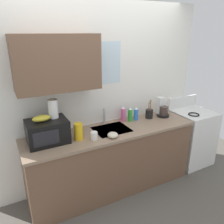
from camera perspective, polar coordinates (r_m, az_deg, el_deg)
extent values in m
cube|color=white|center=(3.13, -2.99, 3.67)|extent=(3.07, 0.10, 2.50)
cube|color=brown|center=(2.62, -13.79, 12.02)|extent=(0.94, 0.32, 0.62)
cube|color=silver|center=(2.99, -2.74, 12.25)|extent=(0.56, 0.02, 0.55)
cube|color=brown|center=(3.18, 0.00, -12.24)|extent=(2.27, 0.60, 0.86)
cube|color=#8C725B|center=(2.96, 0.00, -4.87)|extent=(2.30, 0.63, 0.03)
cube|color=#9EA0A5|center=(3.00, -0.09, -5.61)|extent=(0.46, 0.38, 0.14)
cylinder|color=#B2B5BA|center=(3.11, -1.97, -1.00)|extent=(0.03, 0.03, 0.23)
cube|color=white|center=(4.00, 19.44, -5.99)|extent=(0.60, 0.60, 0.90)
torus|color=black|center=(3.69, 20.09, -0.58)|extent=(0.17, 0.17, 0.02)
cube|color=white|center=(3.99, 17.45, 2.50)|extent=(0.60, 0.04, 0.18)
cube|color=black|center=(2.70, -16.12, -4.75)|extent=(0.46, 0.34, 0.27)
cube|color=black|center=(2.53, -16.37, -6.44)|extent=(0.28, 0.01, 0.17)
ellipsoid|color=gold|center=(2.63, -17.54, -1.57)|extent=(0.20, 0.11, 0.07)
cylinder|color=white|center=(2.67, -14.77, 0.81)|extent=(0.11, 0.11, 0.22)
cylinder|color=black|center=(3.49, 12.81, -0.82)|extent=(0.19, 0.19, 0.03)
cylinder|color=#3F332D|center=(3.46, 13.02, 0.37)|extent=(0.12, 0.12, 0.13)
cube|color=silver|center=(3.50, 12.25, 1.61)|extent=(0.11, 0.09, 0.26)
cylinder|color=#E55999|center=(3.21, 2.84, -0.70)|extent=(0.07, 0.07, 0.19)
cone|color=white|center=(3.17, 2.88, 1.21)|extent=(0.05, 0.05, 0.04)
cylinder|color=green|center=(3.22, 4.66, -0.82)|extent=(0.06, 0.06, 0.17)
cone|color=white|center=(3.19, 4.71, 0.92)|extent=(0.05, 0.05, 0.04)
cylinder|color=blue|center=(3.27, 6.14, -0.65)|extent=(0.06, 0.06, 0.16)
cone|color=white|center=(3.23, 6.20, 0.99)|extent=(0.05, 0.05, 0.04)
cylinder|color=gold|center=(2.70, -8.53, -4.92)|extent=(0.10, 0.10, 0.20)
cylinder|color=white|center=(2.70, -4.56, -6.02)|extent=(0.08, 0.08, 0.09)
cylinder|color=black|center=(3.37, 9.44, -0.47)|extent=(0.11, 0.11, 0.13)
cylinder|color=olive|center=(3.33, 9.31, 0.80)|extent=(0.01, 0.02, 0.21)
cylinder|color=olive|center=(3.35, 9.68, 1.15)|extent=(0.01, 0.03, 0.24)
cylinder|color=olive|center=(3.32, 9.74, 1.02)|extent=(0.04, 0.03, 0.25)
ellipsoid|color=beige|center=(2.74, 0.19, -5.87)|extent=(0.13, 0.13, 0.06)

